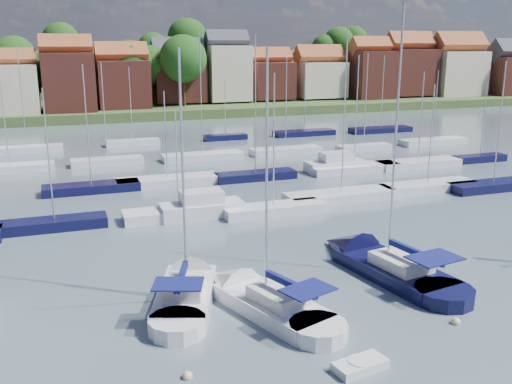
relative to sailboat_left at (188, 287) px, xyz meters
name	(u,v)px	position (x,y,z in m)	size (l,w,h in m)	color
ground	(204,166)	(9.84, 34.64, -0.36)	(260.00, 260.00, 0.00)	#4F636B
sailboat_left	(188,287)	(0.00, 0.00, 0.00)	(6.54, 11.55, 15.25)	silver
sailboat_centre	(257,299)	(3.25, -2.82, 0.00)	(6.46, 11.57, 15.26)	silver
sailboat_navy	(375,263)	(12.38, -0.25, -0.01)	(5.53, 13.36, 17.90)	black
tender	(360,365)	(5.42, -10.58, -0.15)	(2.66, 1.57, 0.54)	silver
buoy_b	(187,378)	(-2.04, -8.65, -0.36)	(0.45, 0.45, 0.45)	beige
buoy_c	(272,330)	(3.01, -5.87, -0.36)	(0.45, 0.45, 0.45)	#D85914
buoy_d	(456,324)	(12.30, -8.42, -0.36)	(0.48, 0.48, 0.48)	beige
buoy_e	(364,254)	(12.96, 2.19, -0.36)	(0.49, 0.49, 0.49)	beige
marina_field	(231,169)	(11.75, 29.79, 0.08)	(79.62, 41.41, 15.93)	silver
far_shore_town	(125,81)	(12.07, 127.30, 4.25)	(212.46, 90.00, 22.27)	#46542A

